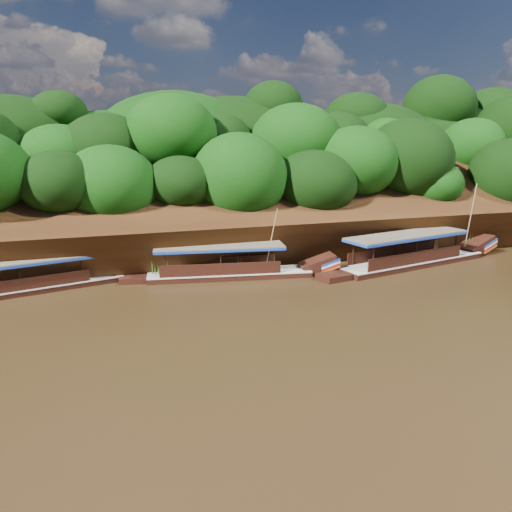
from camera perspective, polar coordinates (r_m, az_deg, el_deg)
The scene contains 6 objects.
ground at distance 30.28m, azimuth 3.00°, elevation -6.29°, with size 160.00×160.00×0.00m, color black.
riverbank at distance 51.03m, azimuth -6.28°, elevation 3.96°, with size 120.00×30.06×19.40m.
boat_0 at distance 43.16m, azimuth 18.27°, elevation -0.11°, with size 16.76×5.71×7.00m.
boat_1 at distance 37.28m, azimuth -1.89°, elevation -1.58°, with size 14.47×4.26×5.78m.
boat_2 at distance 37.16m, azimuth -23.19°, elevation -2.81°, with size 14.39×5.39×5.00m.
reeds at distance 38.09m, azimuth -5.14°, elevation -0.77°, with size 49.87×2.39×2.25m.
Camera 1 is at (-10.43, -26.53, 10.20)m, focal length 35.00 mm.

